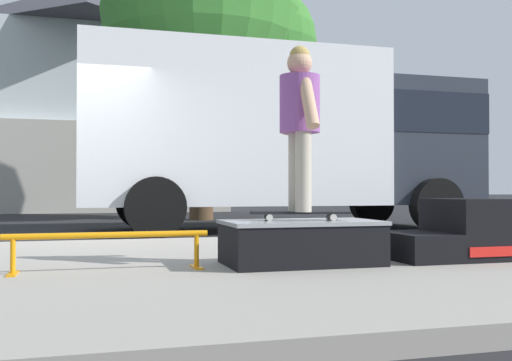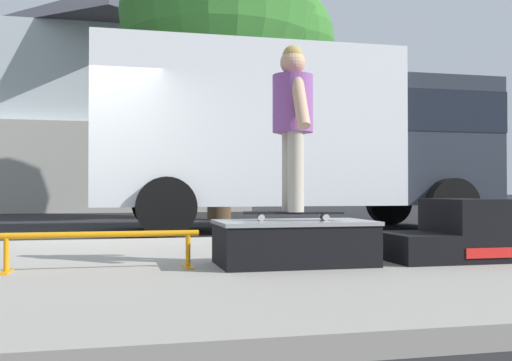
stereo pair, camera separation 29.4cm
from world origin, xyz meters
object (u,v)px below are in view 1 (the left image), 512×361
at_px(skater_kid, 300,114).
at_px(box_truck, 283,133).
at_px(skateboard, 300,213).
at_px(skate_box, 301,241).
at_px(street_tree_main, 213,23).
at_px(grind_rail, 109,242).
at_px(kicker_ramp, 450,234).

bearing_deg(skater_kid, box_truck, 72.66).
xyz_separation_m(skateboard, box_truck, (1.72, 5.50, 1.18)).
relative_size(skate_box, skateboard, 1.50).
bearing_deg(street_tree_main, grind_rail, -106.26).
height_order(grind_rail, skateboard, skateboard).
bearing_deg(grind_rail, kicker_ramp, -0.62).
bearing_deg(skateboard, skater_kid, -63.43).
relative_size(kicker_ramp, skateboard, 1.14).
xyz_separation_m(grind_rail, box_truck, (3.18, 5.50, 1.37)).
bearing_deg(skate_box, skateboard, 90.37).
bearing_deg(street_tree_main, kicker_ramp, -89.52).
relative_size(skate_box, kicker_ramp, 1.32).
distance_m(skater_kid, street_tree_main, 10.03).
distance_m(grind_rail, skater_kid, 1.76).
distance_m(kicker_ramp, box_truck, 5.71).
bearing_deg(grind_rail, box_truck, 59.93).
xyz_separation_m(grind_rail, skateboard, (1.47, -0.00, 0.19)).
height_order(kicker_ramp, skater_kid, skater_kid).
bearing_deg(street_tree_main, skater_kid, -97.69).
relative_size(box_truck, street_tree_main, 0.96).
height_order(skateboard, street_tree_main, street_tree_main).
distance_m(kicker_ramp, street_tree_main, 10.35).
height_order(skateboard, skater_kid, skater_kid).
bearing_deg(skateboard, box_truck, 72.66).
distance_m(grind_rail, skateboard, 1.48).
height_order(kicker_ramp, street_tree_main, street_tree_main).
distance_m(skate_box, street_tree_main, 10.43).
xyz_separation_m(skate_box, street_tree_main, (1.26, 9.39, 4.37)).
relative_size(grind_rail, box_truck, 0.21).
relative_size(skate_box, box_truck, 0.17).
xyz_separation_m(skate_box, kicker_ramp, (1.34, -0.00, 0.03)).
height_order(kicker_ramp, skateboard, kicker_ramp).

